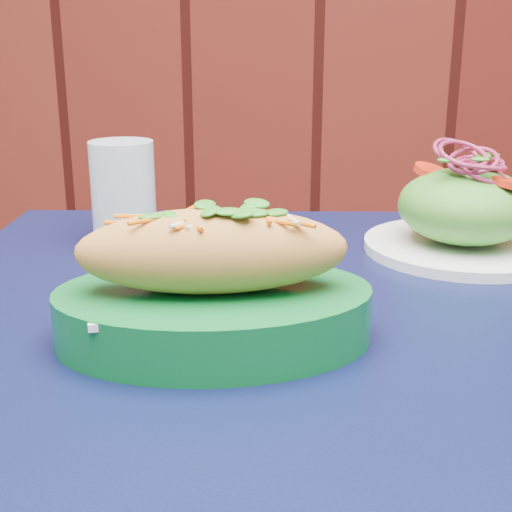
# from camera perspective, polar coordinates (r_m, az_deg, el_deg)

# --- Properties ---
(cafe_table) EXTENTS (0.87, 0.87, 0.75)m
(cafe_table) POSITION_cam_1_polar(r_m,az_deg,el_deg) (0.69, 5.03, -11.63)
(cafe_table) COLOR black
(cafe_table) RESTS_ON ground
(banh_mi_basket) EXTENTS (0.29, 0.22, 0.12)m
(banh_mi_basket) POSITION_cam_1_polar(r_m,az_deg,el_deg) (0.59, -3.44, -2.58)
(banh_mi_basket) COLOR #0B6427
(banh_mi_basket) RESTS_ON cafe_table
(salad_plate) EXTENTS (0.23, 0.23, 0.13)m
(salad_plate) POSITION_cam_1_polar(r_m,az_deg,el_deg) (0.86, 16.41, 3.35)
(salad_plate) COLOR white
(salad_plate) RESTS_ON cafe_table
(water_glass) EXTENTS (0.08, 0.08, 0.12)m
(water_glass) POSITION_cam_1_polar(r_m,az_deg,el_deg) (0.88, -10.56, 4.98)
(water_glass) COLOR silver
(water_glass) RESTS_ON cafe_table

